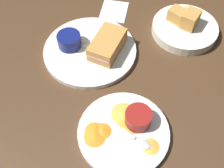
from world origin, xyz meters
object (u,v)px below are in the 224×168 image
object	(u,v)px
ramekin_light_gravy	(138,118)
spoon_by_gravy_ramekin	(140,141)
plate_sandwich_main	(90,50)
plate_chips_companion	(123,132)
sandwich_half_near	(107,44)
bread_basket_rear	(185,27)
ramekin_dark_sauce	(69,39)
spoon_by_dark_ramekin	(88,46)

from	to	relation	value
ramekin_light_gravy	spoon_by_gravy_ramekin	size ratio (longest dim) A/B	0.70
plate_sandwich_main	plate_chips_companion	size ratio (longest dim) A/B	1.23
sandwich_half_near	plate_sandwich_main	bearing A→B (deg)	-82.33
bread_basket_rear	plate_chips_companion	bearing A→B (deg)	-15.62
plate_sandwich_main	ramekin_dark_sauce	world-z (taller)	ramekin_dark_sauce
plate_chips_companion	spoon_by_gravy_ramekin	xyz separation A→B (cm)	(1.88, 4.54, 1.16)
plate_chips_companion	ramekin_dark_sauce	bearing A→B (deg)	-137.77
ramekin_dark_sauce	ramekin_light_gravy	distance (cm)	33.09
ramekin_light_gravy	spoon_by_gravy_ramekin	distance (cm)	5.87
plate_sandwich_main	spoon_by_dark_ramekin	size ratio (longest dim) A/B	2.87
sandwich_half_near	bread_basket_rear	world-z (taller)	bread_basket_rear
spoon_by_gravy_ramekin	sandwich_half_near	bearing A→B (deg)	-150.82
spoon_by_dark_ramekin	spoon_by_gravy_ramekin	bearing A→B (deg)	38.14
sandwich_half_near	spoon_by_gravy_ramekin	xyz separation A→B (cm)	(27.20, 15.19, -2.04)
plate_sandwich_main	sandwich_half_near	world-z (taller)	sandwich_half_near
spoon_by_dark_ramekin	plate_sandwich_main	bearing A→B (deg)	47.60
spoon_by_dark_ramekin	plate_chips_companion	bearing A→B (deg)	33.60
plate_sandwich_main	spoon_by_gravy_ramekin	world-z (taller)	spoon_by_gravy_ramekin
sandwich_half_near	ramekin_light_gravy	bearing A→B (deg)	31.80
sandwich_half_near	ramekin_dark_sauce	size ratio (longest dim) A/B	1.98
sandwich_half_near	ramekin_dark_sauce	xyz separation A→B (cm)	(0.57, -11.80, -0.20)
spoon_by_dark_ramekin	plate_chips_companion	size ratio (longest dim) A/B	0.43
spoon_by_dark_ramekin	plate_chips_companion	world-z (taller)	spoon_by_dark_ramekin
ramekin_dark_sauce	spoon_by_dark_ramekin	world-z (taller)	ramekin_dark_sauce
ramekin_light_gravy	spoon_by_dark_ramekin	bearing A→B (deg)	-137.94
plate_sandwich_main	ramekin_dark_sauce	bearing A→B (deg)	-91.33
plate_sandwich_main	sandwich_half_near	xyz separation A→B (cm)	(-0.72, 5.38, 3.20)
plate_sandwich_main	spoon_by_gravy_ramekin	size ratio (longest dim) A/B	2.95
plate_sandwich_main	bread_basket_rear	world-z (taller)	bread_basket_rear
plate_chips_companion	ramekin_light_gravy	world-z (taller)	ramekin_light_gravy
sandwich_half_near	spoon_by_gravy_ramekin	bearing A→B (deg)	29.18
plate_sandwich_main	ramekin_light_gravy	bearing A→B (deg)	41.86
sandwich_half_near	bread_basket_rear	bearing A→B (deg)	124.68
spoon_by_dark_ramekin	plate_chips_companion	distance (cm)	30.42
plate_chips_companion	ramekin_light_gravy	distance (cm)	5.39
ramekin_dark_sauce	bread_basket_rear	size ratio (longest dim) A/B	0.34
ramekin_dark_sauce	plate_chips_companion	world-z (taller)	ramekin_dark_sauce
sandwich_half_near	spoon_by_gravy_ramekin	size ratio (longest dim) A/B	1.48
sandwich_half_near	spoon_by_dark_ramekin	distance (cm)	6.50
plate_sandwich_main	sandwich_half_near	distance (cm)	6.30
ramekin_dark_sauce	plate_chips_companion	bearing A→B (deg)	42.23
ramekin_dark_sauce	spoon_by_gravy_ramekin	world-z (taller)	ramekin_dark_sauce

